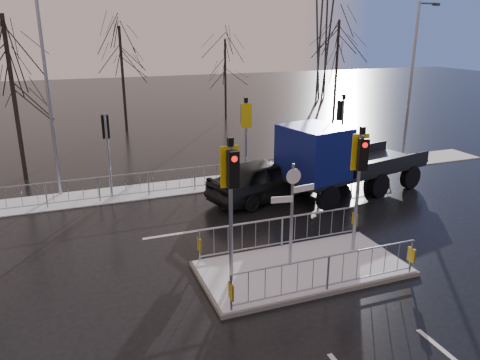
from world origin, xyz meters
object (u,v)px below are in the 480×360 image
object	(u,v)px
street_lamp_right	(412,78)
traffic_island	(302,258)
street_lamp_left	(49,88)
car_far_lane	(264,179)
flatbed_truck	(331,159)

from	to	relation	value
street_lamp_right	traffic_island	bearing A→B (deg)	-141.27
traffic_island	street_lamp_left	xyz separation A→B (m)	(-6.42, 9.49, 4.10)
car_far_lane	flatbed_truck	bearing A→B (deg)	-125.26
traffic_island	street_lamp_left	bearing A→B (deg)	124.07
street_lamp_left	traffic_island	bearing A→B (deg)	-55.93
car_far_lane	street_lamp_right	world-z (taller)	street_lamp_right
traffic_island	car_far_lane	distance (m)	6.17
traffic_island	car_far_lane	size ratio (longest dim) A/B	1.20
car_far_lane	flatbed_truck	distance (m)	2.83
street_lamp_right	street_lamp_left	world-z (taller)	street_lamp_left
car_far_lane	street_lamp_left	world-z (taller)	street_lamp_left
traffic_island	street_lamp_left	world-z (taller)	street_lamp_left
flatbed_truck	street_lamp_right	bearing A→B (deg)	27.12
car_far_lane	street_lamp_left	bearing A→B (deg)	49.65
traffic_island	street_lamp_right	world-z (taller)	street_lamp_right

